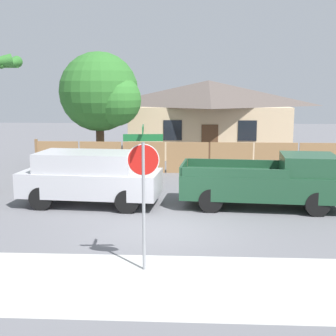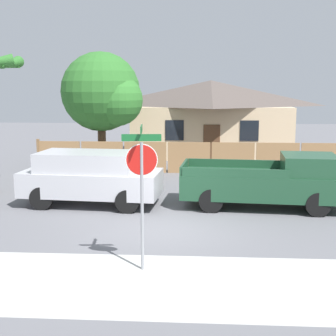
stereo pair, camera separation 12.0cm
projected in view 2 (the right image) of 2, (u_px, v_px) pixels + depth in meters
name	position (u px, v px, depth m)	size (l,w,h in m)	color
ground_plane	(162.00, 230.00, 13.14)	(80.00, 80.00, 0.00)	slate
sidewalk_strip	(149.00, 283.00, 9.59)	(36.00, 3.20, 0.01)	#B2B2AD
wooden_fence	(189.00, 158.00, 21.87)	(14.47, 0.12, 1.56)	#997047
house	(210.00, 116.00, 28.13)	(9.65, 6.61, 4.40)	beige
oak_tree	(104.00, 94.00, 22.59)	(4.03, 3.83, 5.69)	brown
red_suv	(91.00, 176.00, 15.86)	(4.80, 2.34, 1.83)	#B7B7BC
orange_pickup	(270.00, 182.00, 15.49)	(5.50, 2.47, 1.81)	#1E472D
stop_sign	(142.00, 174.00, 9.97)	(0.84, 0.76, 3.18)	gray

